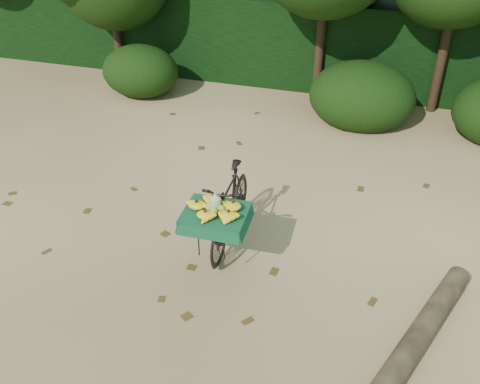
% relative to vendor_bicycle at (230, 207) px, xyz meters
% --- Properties ---
extents(ground, '(80.00, 80.00, 0.00)m').
position_rel_vendor_bicycle_xyz_m(ground, '(-0.33, -0.17, -0.51)').
color(ground, tan).
rests_on(ground, ground).
extents(vendor_bicycle, '(0.74, 1.75, 1.00)m').
position_rel_vendor_bicycle_xyz_m(vendor_bicycle, '(0.00, 0.00, 0.00)').
color(vendor_bicycle, black).
rests_on(vendor_bicycle, ground).
extents(fallen_log, '(1.44, 3.16, 0.24)m').
position_rel_vendor_bicycle_xyz_m(fallen_log, '(2.17, -1.51, -0.39)').
color(fallen_log, brown).
rests_on(fallen_log, ground).
extents(hedge_backdrop, '(26.00, 1.80, 1.80)m').
position_rel_vendor_bicycle_xyz_m(hedge_backdrop, '(-0.33, 6.13, 0.39)').
color(hedge_backdrop, black).
rests_on(hedge_backdrop, ground).
extents(bush_clumps, '(8.80, 1.70, 0.90)m').
position_rel_vendor_bicycle_xyz_m(bush_clumps, '(0.17, 4.13, -0.06)').
color(bush_clumps, black).
rests_on(bush_clumps, ground).
extents(leaf_litter, '(7.00, 7.30, 0.01)m').
position_rel_vendor_bicycle_xyz_m(leaf_litter, '(-0.33, 0.48, -0.51)').
color(leaf_litter, '#453212').
rests_on(leaf_litter, ground).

